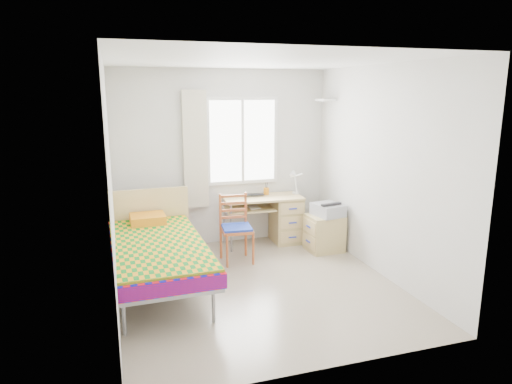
% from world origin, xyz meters
% --- Properties ---
extents(floor, '(3.50, 3.50, 0.00)m').
position_xyz_m(floor, '(0.00, 0.00, 0.00)').
color(floor, '#BCAD93').
rests_on(floor, ground).
extents(ceiling, '(3.50, 3.50, 0.00)m').
position_xyz_m(ceiling, '(0.00, 0.00, 2.60)').
color(ceiling, white).
rests_on(ceiling, wall_back).
extents(wall_back, '(3.20, 0.00, 3.20)m').
position_xyz_m(wall_back, '(0.00, 1.75, 1.30)').
color(wall_back, silver).
rests_on(wall_back, ground).
extents(wall_left, '(0.00, 3.50, 3.50)m').
position_xyz_m(wall_left, '(-1.60, 0.00, 1.30)').
color(wall_left, silver).
rests_on(wall_left, ground).
extents(wall_right, '(0.00, 3.50, 3.50)m').
position_xyz_m(wall_right, '(1.60, 0.00, 1.30)').
color(wall_right, silver).
rests_on(wall_right, ground).
extents(window, '(1.10, 0.04, 1.30)m').
position_xyz_m(window, '(0.30, 1.73, 1.55)').
color(window, white).
rests_on(window, wall_back).
extents(curtain, '(0.35, 0.05, 1.70)m').
position_xyz_m(curtain, '(-0.42, 1.68, 1.45)').
color(curtain, beige).
rests_on(curtain, wall_back).
extents(floating_shelf, '(0.20, 0.32, 0.03)m').
position_xyz_m(floating_shelf, '(1.49, 1.40, 2.15)').
color(floating_shelf, white).
rests_on(floating_shelf, wall_right).
extents(bed, '(1.11, 2.28, 0.97)m').
position_xyz_m(bed, '(-1.13, 0.40, 0.47)').
color(bed, '#93959B').
rests_on(bed, floor).
extents(desk, '(1.19, 0.58, 0.73)m').
position_xyz_m(desk, '(0.84, 1.47, 0.40)').
color(desk, tan).
rests_on(desk, floor).
extents(chair, '(0.44, 0.44, 0.93)m').
position_xyz_m(chair, '(-0.03, 0.91, 0.52)').
color(chair, '#A94D20').
rests_on(chair, floor).
extents(cabinet, '(0.51, 0.45, 0.53)m').
position_xyz_m(cabinet, '(1.29, 0.91, 0.26)').
color(cabinet, tan).
rests_on(cabinet, floor).
extents(printer, '(0.43, 0.47, 0.18)m').
position_xyz_m(printer, '(1.33, 0.89, 0.62)').
color(printer, '#AAABB2').
rests_on(printer, cabinet).
extents(laptop, '(0.35, 0.25, 0.03)m').
position_xyz_m(laptop, '(0.41, 1.52, 0.75)').
color(laptop, black).
rests_on(laptop, desk).
extents(pen_cup, '(0.11, 0.11, 0.10)m').
position_xyz_m(pen_cup, '(0.64, 1.60, 0.78)').
color(pen_cup, orange).
rests_on(pen_cup, desk).
extents(task_lamp, '(0.22, 0.32, 0.40)m').
position_xyz_m(task_lamp, '(1.02, 1.40, 0.98)').
color(task_lamp, white).
rests_on(task_lamp, desk).
extents(book, '(0.16, 0.22, 0.02)m').
position_xyz_m(book, '(0.31, 1.43, 0.59)').
color(book, gray).
rests_on(book, desk).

